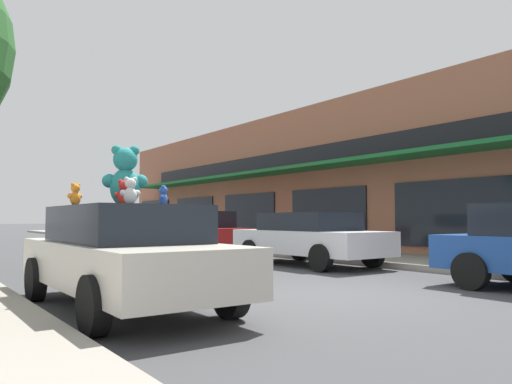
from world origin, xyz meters
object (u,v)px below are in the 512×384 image
object	(u,v)px
teddy_bear_orange	(75,195)
teddy_bear_red	(124,193)
teddy_bear_giant	(125,177)
parked_car_far_center	(308,237)
teddy_bear_blue	(163,196)
plush_art_car	(124,254)
teddy_bear_white	(130,191)
teddy_bear_brown	(125,197)
parked_car_far_right	(200,231)

from	to	relation	value
teddy_bear_orange	teddy_bear_red	world-z (taller)	teddy_bear_red
teddy_bear_giant	parked_car_far_center	distance (m)	6.99
teddy_bear_orange	teddy_bear_blue	size ratio (longest dim) A/B	1.11
teddy_bear_giant	parked_car_far_center	size ratio (longest dim) A/B	0.20
plush_art_car	teddy_bear_white	bearing A→B (deg)	-105.49
teddy_bear_blue	teddy_bear_white	xyz separation A→B (m)	(-0.61, -0.34, 0.03)
plush_art_car	teddy_bear_brown	size ratio (longest dim) A/B	13.28
plush_art_car	teddy_bear_red	bearing A→B (deg)	108.96
teddy_bear_giant	teddy_bear_white	bearing A→B (deg)	92.13
teddy_bear_red	teddy_bear_white	bearing A→B (deg)	112.18
teddy_bear_red	plush_art_car	bearing A→B (deg)	145.67
teddy_bear_red	teddy_bear_brown	bearing A→B (deg)	-74.82
plush_art_car	teddy_bear_giant	size ratio (longest dim) A/B	5.01
plush_art_car	teddy_bear_white	world-z (taller)	teddy_bear_white
parked_car_far_center	teddy_bear_orange	bearing A→B (deg)	-156.30
teddy_bear_giant	parked_car_far_right	xyz separation A→B (m)	(6.24, 8.89, -1.06)
plush_art_car	parked_car_far_right	xyz separation A→B (m)	(6.39, 9.29, 0.04)
plush_art_car	teddy_bear_brown	bearing A→B (deg)	69.42
plush_art_car	teddy_bear_white	xyz separation A→B (m)	(-0.21, -0.72, 0.83)
parked_car_far_right	parked_car_far_center	bearing A→B (deg)	-90.00
plush_art_car	teddy_bear_brown	distance (m)	1.22
teddy_bear_brown	teddy_bear_red	bearing A→B (deg)	133.21
teddy_bear_blue	teddy_bear_red	distance (m)	0.57
teddy_bear_orange	parked_car_far_right	distance (m)	11.42
teddy_bear_orange	parked_car_far_right	bearing A→B (deg)	-149.51
plush_art_car	parked_car_far_right	distance (m)	11.27
teddy_bear_giant	teddy_bear_brown	size ratio (longest dim) A/B	2.65
teddy_bear_blue	parked_car_far_right	world-z (taller)	teddy_bear_blue
teddy_bear_blue	parked_car_far_center	bearing A→B (deg)	157.67
parked_car_far_center	plush_art_car	bearing A→B (deg)	-152.33
teddy_bear_giant	teddy_bear_blue	distance (m)	0.87
parked_car_far_right	teddy_bear_orange	bearing A→B (deg)	-127.82
teddy_bear_brown	teddy_bear_red	distance (m)	0.88
teddy_bear_white	parked_car_far_center	world-z (taller)	teddy_bear_white
teddy_bear_giant	teddy_bear_red	xyz separation A→B (m)	(-0.16, -0.37, -0.26)
teddy_bear_orange	parked_car_far_center	bearing A→B (deg)	-177.99
teddy_bear_giant	teddy_bear_orange	distance (m)	0.81
teddy_bear_orange	teddy_bear_blue	bearing A→B (deg)	124.81
teddy_bear_giant	parked_car_far_center	bearing A→B (deg)	-134.84
teddy_bear_red	parked_car_far_right	xyz separation A→B (m)	(6.40, 9.26, -0.80)
teddy_bear_orange	parked_car_far_center	world-z (taller)	teddy_bear_orange
teddy_bear_orange	teddy_bear_brown	size ratio (longest dim) A/B	0.92
parked_car_far_center	parked_car_far_right	bearing A→B (deg)	90.00
teddy_bear_orange	teddy_bear_giant	bearing A→B (deg)	166.73
teddy_bear_white	parked_car_far_center	bearing A→B (deg)	-135.99
plush_art_car	teddy_bear_orange	xyz separation A→B (m)	(-0.60, 0.28, 0.81)
parked_car_far_center	teddy_bear_brown	bearing A→B (deg)	-157.51
teddy_bear_giant	teddy_bear_red	size ratio (longest dim) A/B	2.45
teddy_bear_giant	teddy_bear_brown	bearing A→B (deg)	-91.31
teddy_bear_white	teddy_bear_red	distance (m)	0.77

